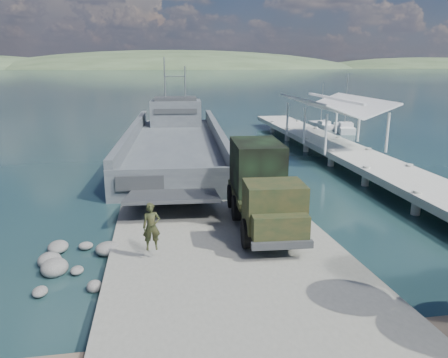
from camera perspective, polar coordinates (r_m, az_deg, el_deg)
ground at (r=19.22m, az=0.45°, el=-10.49°), size 1400.00×1400.00×0.00m
boat_ramp at (r=18.22m, az=0.99°, el=-11.12°), size 10.00×18.00×0.50m
shoreline_rocks at (r=19.71m, az=-18.20°, el=-10.62°), size 3.20×5.60×0.90m
distant_headlands at (r=579.57m, az=-4.24°, el=14.20°), size 1000.00×240.00×48.00m
pier at (r=39.81m, az=14.49°, el=4.91°), size 6.40×44.00×6.10m
landing_craft at (r=39.76m, az=-6.35°, el=4.08°), size 9.90×32.35×9.49m
military_truck at (r=21.46m, az=4.95°, el=-0.89°), size 3.13×8.43×3.84m
soldier at (r=18.06m, az=-9.40°, el=-7.31°), size 0.74×0.51×1.96m
sailboat_near at (r=55.88m, az=15.45°, el=6.38°), size 3.16×6.10×7.14m
sailboat_far at (r=58.45m, az=12.59°, el=6.86°), size 1.84×4.88×5.81m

